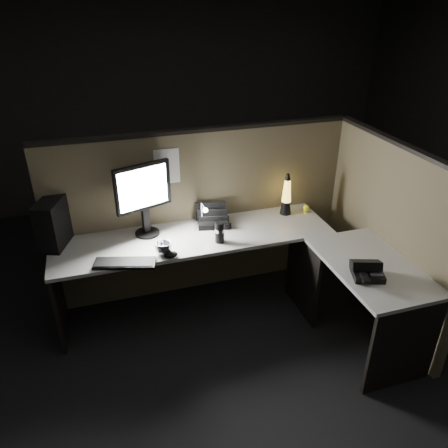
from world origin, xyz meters
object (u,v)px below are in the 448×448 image
object	(u,v)px
lava_lamp	(286,197)
monitor	(143,193)
keyboard	(125,263)
desk_phone	(367,271)
pc_tower	(54,222)

from	to	relation	value
lava_lamp	monitor	bearing A→B (deg)	179.78
keyboard	desk_phone	world-z (taller)	desk_phone
keyboard	pc_tower	bearing A→B (deg)	151.25
monitor	desk_phone	xyz separation A→B (m)	(1.39, -1.08, -0.32)
keyboard	desk_phone	xyz separation A→B (m)	(1.61, -0.66, 0.04)
pc_tower	keyboard	xyz separation A→B (m)	(0.48, -0.47, -0.18)
desk_phone	lava_lamp	bearing A→B (deg)	115.91
pc_tower	lava_lamp	xyz separation A→B (m)	(1.96, -0.05, -0.03)
pc_tower	desk_phone	distance (m)	2.38
monitor	desk_phone	distance (m)	1.79
monitor	keyboard	distance (m)	0.60
keyboard	monitor	bearing A→B (deg)	77.42
monitor	pc_tower	bearing A→B (deg)	157.33
lava_lamp	desk_phone	distance (m)	1.09
pc_tower	monitor	world-z (taller)	monitor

